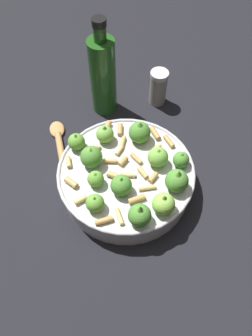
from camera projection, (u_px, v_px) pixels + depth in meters
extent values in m
plane|color=black|center=(126.00, 185.00, 0.74)|extent=(2.40, 2.40, 0.00)
cylinder|color=#B7B7BC|center=(126.00, 178.00, 0.71)|extent=(0.28, 0.28, 0.06)
torus|color=#B7B7BC|center=(126.00, 171.00, 0.69)|extent=(0.29, 0.29, 0.01)
sphere|color=#4C8933|center=(121.00, 185.00, 0.64)|extent=(0.04, 0.04, 0.04)
cone|color=#609E38|center=(121.00, 180.00, 0.63)|extent=(0.02, 0.02, 0.02)
sphere|color=#4C8933|center=(140.00, 132.00, 0.71)|extent=(0.05, 0.05, 0.05)
cone|color=#4C8933|center=(140.00, 125.00, 0.69)|extent=(0.02, 0.02, 0.02)
sphere|color=#75B247|center=(158.00, 158.00, 0.68)|extent=(0.04, 0.04, 0.04)
cone|color=#609E38|center=(159.00, 153.00, 0.66)|extent=(0.02, 0.02, 0.01)
sphere|color=#8CC64C|center=(163.00, 204.00, 0.62)|extent=(0.04, 0.04, 0.04)
cone|color=#4C8933|center=(165.00, 198.00, 0.60)|extent=(0.02, 0.02, 0.02)
sphere|color=#609E38|center=(95.00, 203.00, 0.62)|extent=(0.04, 0.04, 0.04)
cone|color=#8CC64C|center=(94.00, 199.00, 0.61)|extent=(0.01, 0.01, 0.01)
sphere|color=#4C8933|center=(91.00, 157.00, 0.68)|extent=(0.05, 0.05, 0.05)
cone|color=#8CC64C|center=(90.00, 150.00, 0.66)|extent=(0.02, 0.02, 0.02)
sphere|color=#4C8933|center=(140.00, 215.00, 0.61)|extent=(0.04, 0.04, 0.04)
cone|color=#609E38|center=(140.00, 209.00, 0.59)|extent=(0.02, 0.02, 0.02)
sphere|color=#4C8933|center=(181.00, 160.00, 0.68)|extent=(0.03, 0.03, 0.03)
cone|color=#4C8933|center=(182.00, 155.00, 0.67)|extent=(0.02, 0.02, 0.01)
sphere|color=#75B247|center=(105.00, 134.00, 0.72)|extent=(0.04, 0.04, 0.04)
cone|color=#4C8933|center=(105.00, 128.00, 0.70)|extent=(0.02, 0.02, 0.01)
sphere|color=#609E38|center=(76.00, 142.00, 0.71)|extent=(0.04, 0.04, 0.04)
cone|color=#8CC64C|center=(75.00, 136.00, 0.69)|extent=(0.01, 0.01, 0.02)
sphere|color=#609E38|center=(96.00, 179.00, 0.66)|extent=(0.03, 0.03, 0.03)
cone|color=#609E38|center=(95.00, 175.00, 0.64)|extent=(0.02, 0.02, 0.01)
sphere|color=#4C8933|center=(177.00, 181.00, 0.65)|extent=(0.05, 0.05, 0.05)
cone|color=#609E38|center=(178.00, 174.00, 0.63)|extent=(0.02, 0.02, 0.02)
cylinder|color=tan|center=(119.00, 216.00, 0.62)|extent=(0.01, 0.03, 0.01)
cylinder|color=tan|center=(81.00, 200.00, 0.64)|extent=(0.03, 0.02, 0.01)
cylinder|color=tan|center=(110.00, 161.00, 0.69)|extent=(0.03, 0.02, 0.01)
cylinder|color=tan|center=(153.00, 178.00, 0.67)|extent=(0.03, 0.02, 0.01)
cylinder|color=tan|center=(147.00, 188.00, 0.66)|extent=(0.03, 0.01, 0.01)
cylinder|color=tan|center=(123.00, 161.00, 0.69)|extent=(0.02, 0.02, 0.01)
cylinder|color=tan|center=(71.00, 181.00, 0.67)|extent=(0.03, 0.03, 0.01)
cylinder|color=tan|center=(113.00, 175.00, 0.67)|extent=(0.03, 0.02, 0.01)
cylinder|color=tan|center=(155.00, 149.00, 0.71)|extent=(0.03, 0.02, 0.01)
cylinder|color=tan|center=(169.00, 141.00, 0.72)|extent=(0.02, 0.03, 0.01)
cylinder|color=tan|center=(126.00, 175.00, 0.67)|extent=(0.03, 0.02, 0.01)
cylinder|color=tan|center=(155.00, 133.00, 0.74)|extent=(0.02, 0.03, 0.01)
cylinder|color=tan|center=(136.00, 159.00, 0.70)|extent=(0.02, 0.03, 0.01)
cylinder|color=tan|center=(123.00, 142.00, 0.72)|extent=(0.02, 0.03, 0.01)
cylinder|color=tan|center=(68.00, 162.00, 0.69)|extent=(0.01, 0.03, 0.01)
cylinder|color=tan|center=(93.00, 147.00, 0.72)|extent=(0.03, 0.02, 0.01)
cylinder|color=tan|center=(120.00, 130.00, 0.74)|extent=(0.02, 0.03, 0.01)
cylinder|color=tan|center=(137.00, 199.00, 0.64)|extent=(0.03, 0.02, 0.01)
cylinder|color=tan|center=(118.00, 151.00, 0.71)|extent=(0.02, 0.02, 0.01)
cylinder|color=tan|center=(143.00, 173.00, 0.68)|extent=(0.02, 0.03, 0.01)
cylinder|color=tan|center=(104.00, 221.00, 0.62)|extent=(0.03, 0.01, 0.01)
cylinder|color=tan|center=(107.00, 127.00, 0.74)|extent=(0.03, 0.03, 0.01)
cylinder|color=gray|center=(158.00, 89.00, 0.85)|extent=(0.04, 0.04, 0.08)
cylinder|color=silver|center=(160.00, 75.00, 0.81)|extent=(0.05, 0.05, 0.01)
cylinder|color=#1E4C19|center=(103.00, 77.00, 0.79)|extent=(0.06, 0.06, 0.20)
cylinder|color=#1E4C19|center=(100.00, 33.00, 0.69)|extent=(0.03, 0.03, 0.04)
cylinder|color=black|center=(99.00, 22.00, 0.67)|extent=(0.03, 0.03, 0.02)
cylinder|color=#B2844C|center=(63.00, 162.00, 0.76)|extent=(0.02, 0.17, 0.02)
ellipsoid|color=#B2844C|center=(57.00, 129.00, 0.82)|extent=(0.04, 0.05, 0.01)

